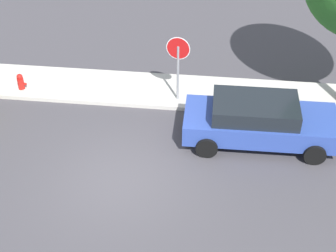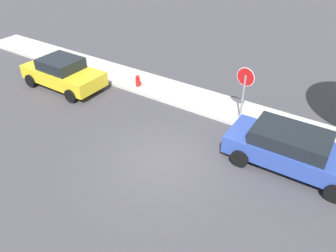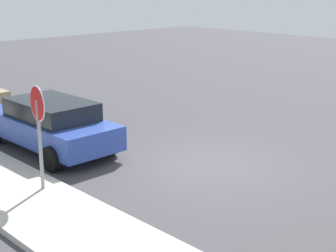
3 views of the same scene
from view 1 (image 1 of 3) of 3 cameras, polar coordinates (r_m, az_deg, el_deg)
ground_plane at (r=14.46m, az=-5.40°, el=-5.85°), size 60.00×60.00×0.00m
sidewalk_curb at (r=17.86m, az=-2.72°, el=4.06°), size 32.00×2.03×0.14m
stop_sign at (r=16.45m, az=1.12°, el=7.46°), size 0.77×0.13×2.42m
parked_car_blue at (r=15.47m, az=10.04°, el=0.62°), size 4.55×2.04×1.42m
fire_hydrant at (r=18.36m, az=-15.99°, el=4.60°), size 0.30×0.22×0.72m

